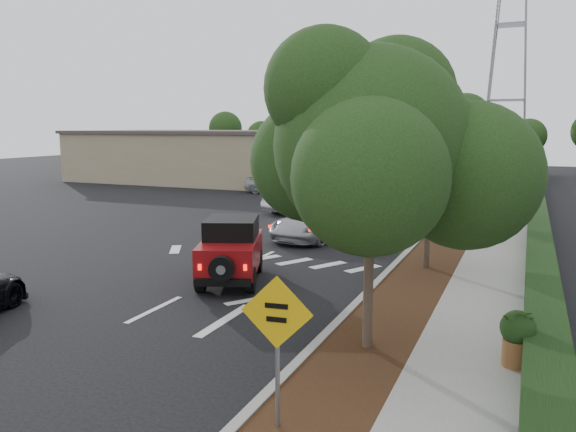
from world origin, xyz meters
The scene contains 18 objects.
ground centered at (0.00, 0.00, 0.00)m, with size 120.00×120.00×0.00m, color black.
curb centered at (4.60, 12.00, 0.07)m, with size 0.20×70.00×0.15m, color #9E9B93.
planting_strip centered at (5.60, 12.00, 0.06)m, with size 1.80×70.00×0.12m, color black.
sidewalk centered at (7.50, 12.00, 0.06)m, with size 2.00×70.00×0.12m, color gray.
hedge centered at (8.90, 12.00, 0.40)m, with size 0.80×70.00×0.80m, color black.
commercial_building centered at (-16.00, 30.00, 2.00)m, with size 22.00×12.00×4.00m, color gray.
transmission_tower centered at (6.00, 48.00, 0.00)m, with size 7.00×4.00×28.00m, color slate, non-canonical shape.
street_tree_near centered at (5.60, -0.50, 0.00)m, with size 3.80×3.80×5.92m, color black, non-canonical shape.
street_tree_mid centered at (5.60, 6.50, 0.00)m, with size 3.20×3.20×5.32m, color black, non-canonical shape.
street_tree_far centered at (5.60, 13.00, 0.00)m, with size 3.40×3.40×5.62m, color black, non-canonical shape.
light_pole_a centered at (-6.50, 26.00, 0.00)m, with size 2.00×0.22×9.00m, color slate, non-canonical shape.
light_pole_b centered at (-7.50, 38.00, 0.00)m, with size 2.00×0.22×9.00m, color slate, non-canonical shape.
red_jeep centered at (0.44, 3.21, 0.94)m, with size 2.69×3.79×1.85m.
silver_suv_ahead centered at (0.50, 10.08, 0.65)m, with size 2.16×4.69×1.30m, color #A0A2A7.
silver_sedan_oncoming centered at (-2.74, 16.61, 0.74)m, with size 1.57×4.51×1.49m, color #A7A8AE.
parked_suv centered at (-7.21, 23.27, 0.74)m, with size 1.75×4.34×1.48m, color #93949A.
speed_hump_sign centered at (5.19, -4.02, 1.60)m, with size 1.08×0.17×2.31m.
terracotta_planter centered at (8.40, -0.31, 0.76)m, with size 0.65×0.65×1.13m.
Camera 1 is at (8.40, -11.08, 4.54)m, focal length 35.00 mm.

